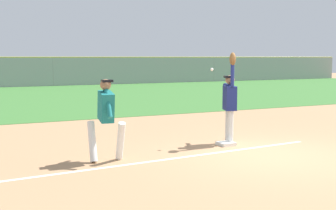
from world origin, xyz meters
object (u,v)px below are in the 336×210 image
object	(u,v)px
fielder	(230,99)
parked_car_tan	(50,75)
baseball	(212,69)
parked_car_silver	(117,74)
runner	(106,114)
first_base	(226,144)

from	to	relation	value
fielder	parked_car_tan	xyz separation A→B (m)	(0.50, 27.79, -0.45)
baseball	parked_car_silver	world-z (taller)	baseball
runner	fielder	bearing A→B (deg)	12.23
fielder	parked_car_silver	world-z (taller)	fielder
first_base	fielder	size ratio (longest dim) A/B	0.17
first_base	baseball	world-z (taller)	baseball
parked_car_tan	first_base	bearing A→B (deg)	-97.50
baseball	parked_car_silver	distance (m)	28.94
fielder	parked_car_tan	distance (m)	27.80
first_base	parked_car_silver	size ratio (longest dim) A/B	0.09
first_base	parked_car_tan	bearing A→B (deg)	88.61
fielder	baseball	xyz separation A→B (m)	(-0.49, 0.06, 0.75)
fielder	runner	distance (m)	3.37
fielder	parked_car_tan	bearing A→B (deg)	-72.46
baseball	parked_car_silver	size ratio (longest dim) A/B	0.02
parked_car_silver	baseball	bearing A→B (deg)	-103.65
first_base	runner	xyz separation A→B (m)	(-3.15, -0.34, 0.96)
parked_car_tan	parked_car_silver	world-z (taller)	same
parked_car_silver	parked_car_tan	bearing A→B (deg)	-176.55
baseball	parked_car_silver	xyz separation A→B (m)	(7.01, 28.06, -1.19)
parked_car_silver	first_base	bearing A→B (deg)	-102.97
baseball	parked_car_tan	xyz separation A→B (m)	(0.99, 27.73, -1.19)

